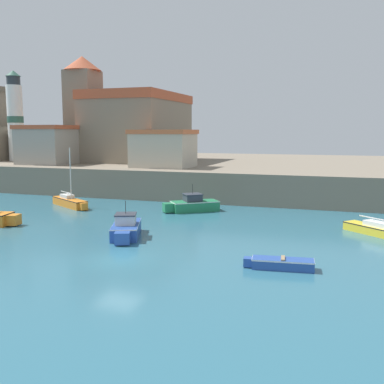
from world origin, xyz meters
TOP-DOWN VIEW (x-y plane):
  - ground_plane at (0.00, 0.00)m, footprint 200.00×200.00m
  - quay_seawall at (0.00, 40.73)m, footprint 120.00×40.00m
  - dinghy_blue_2 at (9.07, 1.31)m, footprint 3.79×1.43m
  - motorboat_blue_3 at (-2.18, 5.28)m, footprint 3.21×5.16m
  - sailboat_orange_4 at (-13.25, 14.93)m, footprint 5.60×3.89m
  - motorboat_green_5 at (-1.06, 16.42)m, footprint 4.96×4.29m
  - church at (-17.10, 36.01)m, footprint 15.65×15.67m
  - lighthouse at (-32.00, 30.04)m, footprint 2.21×2.21m
  - harbor_shed_near_wharf at (-24.00, 26.37)m, footprint 6.54×6.04m
  - harbor_shed_mid_row at (-8.00, 26.27)m, footprint 6.90×5.61m

SIDE VIEW (x-z plane):
  - ground_plane at x=0.00m, z-range 0.00..0.00m
  - dinghy_blue_2 at x=9.07m, z-range -0.01..0.62m
  - sailboat_orange_4 at x=-13.25m, z-range -2.40..3.37m
  - motorboat_blue_3 at x=-2.18m, z-range -0.67..1.88m
  - motorboat_green_5 at x=-1.06m, z-range -0.65..1.88m
  - quay_seawall at x=0.00m, z-range 0.00..3.18m
  - harbor_shed_mid_row at x=-8.00m, z-range 3.21..7.55m
  - harbor_shed_near_wharf at x=-24.00m, z-range 3.21..8.13m
  - church at x=-17.10m, z-range 1.10..15.70m
  - lighthouse at x=-32.00m, z-range 2.99..15.51m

